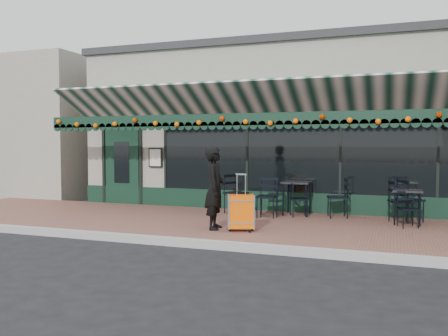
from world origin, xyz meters
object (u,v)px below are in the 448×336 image
(suitcase, at_px, (241,212))
(chair_a_left, at_px, (338,198))
(chair_a_right, at_px, (401,202))
(chair_a_extra, at_px, (410,200))
(woman, at_px, (215,188))
(chair_solo, at_px, (236,194))
(chair_b_front, at_px, (267,197))
(chair_b_right, at_px, (299,199))
(cafe_table_a, at_px, (407,193))
(chair_b_left, at_px, (269,197))
(chair_a_front, at_px, (408,209))
(cafe_table_b, at_px, (297,185))

(suitcase, height_order, chair_a_left, suitcase)
(chair_a_right, relative_size, chair_a_extra, 0.99)
(woman, distance_m, chair_a_right, 4.15)
(chair_solo, bearing_deg, chair_b_front, -82.69)
(chair_a_right, xyz_separation_m, chair_b_right, (-2.29, 0.16, -0.06))
(woman, xyz_separation_m, chair_a_extra, (3.79, 2.37, -0.36))
(cafe_table_a, distance_m, chair_a_left, 1.59)
(cafe_table_a, bearing_deg, chair_b_left, 178.29)
(suitcase, xyz_separation_m, chair_b_left, (0.03, 2.11, 0.08))
(suitcase, distance_m, cafe_table_a, 3.74)
(cafe_table_a, height_order, chair_a_front, chair_a_front)
(chair_a_left, distance_m, chair_b_left, 1.61)
(woman, distance_m, cafe_table_b, 2.75)
(chair_a_front, relative_size, chair_a_extra, 0.80)
(chair_a_front, relative_size, chair_b_left, 0.82)
(cafe_table_a, bearing_deg, cafe_table_b, 168.56)
(chair_b_left, height_order, chair_solo, chair_solo)
(woman, height_order, chair_b_right, woman)
(cafe_table_b, distance_m, chair_b_front, 0.88)
(chair_a_front, relative_size, chair_b_front, 0.80)
(cafe_table_a, relative_size, chair_b_front, 0.78)
(chair_b_left, relative_size, chair_solo, 0.94)
(cafe_table_a, relative_size, chair_a_left, 0.80)
(chair_a_front, height_order, chair_b_left, chair_b_left)
(chair_a_left, xyz_separation_m, chair_a_extra, (1.60, -0.02, 0.01))
(chair_a_right, xyz_separation_m, chair_a_extra, (0.20, 0.31, 0.01))
(chair_a_front, bearing_deg, chair_b_left, 150.50)
(suitcase, distance_m, chair_b_right, 2.39)
(cafe_table_b, height_order, chair_a_front, cafe_table_b)
(woman, distance_m, chair_a_front, 4.05)
(chair_b_right, xyz_separation_m, chair_b_front, (-0.70, -0.34, 0.07))
(chair_a_right, distance_m, chair_a_front, 0.56)
(chair_b_right, relative_size, chair_solo, 0.83)
(chair_b_left, distance_m, chair_b_front, 0.17)
(chair_b_front, bearing_deg, chair_solo, 157.15)
(chair_a_extra, bearing_deg, cafe_table_a, 134.84)
(cafe_table_a, relative_size, chair_b_left, 0.81)
(cafe_table_a, bearing_deg, woman, -152.07)
(suitcase, height_order, cafe_table_b, suitcase)
(chair_a_extra, bearing_deg, cafe_table_b, 53.36)
(suitcase, bearing_deg, chair_a_left, 35.33)
(chair_b_left, bearing_deg, chair_a_right, 77.70)
(cafe_table_b, xyz_separation_m, chair_b_front, (-0.60, -0.59, -0.26))
(woman, relative_size, chair_b_right, 2.04)
(cafe_table_b, xyz_separation_m, chair_b_right, (0.10, -0.25, -0.33))
(cafe_table_b, bearing_deg, chair_a_left, -5.07)
(chair_a_front, relative_size, chair_solo, 0.77)
(suitcase, xyz_separation_m, chair_a_extra, (3.21, 2.42, 0.10))
(chair_a_front, distance_m, chair_b_front, 3.15)
(woman, distance_m, suitcase, 0.74)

